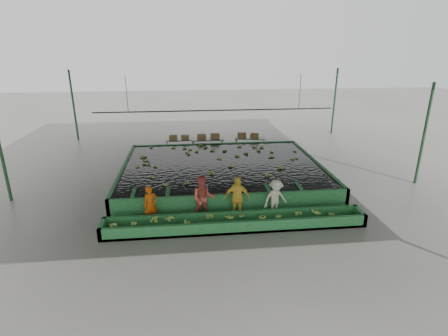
{
  "coord_description": "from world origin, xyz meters",
  "views": [
    {
      "loc": [
        -1.73,
        -15.3,
        6.6
      ],
      "look_at": [
        0.0,
        0.5,
        1.0
      ],
      "focal_mm": 28.0,
      "sensor_mm": 36.0,
      "label": 1
    }
  ],
  "objects": [
    {
      "name": "sorting_trough",
      "position": [
        0.0,
        -3.6,
        0.25
      ],
      "size": [
        10.0,
        1.0,
        0.5
      ],
      "primitive_type": null,
      "color": "#266F36",
      "rests_on": "ground"
    },
    {
      "name": "packing_table_right",
      "position": [
        2.38,
        6.55,
        0.45
      ],
      "size": [
        2.12,
        1.21,
        0.91
      ],
      "primitive_type": null,
      "rotation": [
        0.0,
        0.0,
        -0.22
      ],
      "color": "#59605B",
      "rests_on": "ground"
    },
    {
      "name": "rail_hanger_right",
      "position": [
        5.0,
        5.0,
        4.0
      ],
      "size": [
        0.04,
        0.04,
        2.0
      ],
      "primitive_type": "cylinder",
      "color": "#59605B",
      "rests_on": "shed_roof"
    },
    {
      "name": "packing_table_left",
      "position": [
        -2.18,
        6.83,
        0.43
      ],
      "size": [
        1.9,
        0.84,
        0.85
      ],
      "primitive_type": null,
      "rotation": [
        0.0,
        0.0,
        0.05
      ],
      "color": "#59605B",
      "rests_on": "ground"
    },
    {
      "name": "packing_table_mid",
      "position": [
        -0.43,
        6.34,
        0.48
      ],
      "size": [
        2.1,
        0.84,
        0.96
      ],
      "primitive_type": null,
      "rotation": [
        0.0,
        0.0,
        0.0
      ],
      "color": "#59605B",
      "rests_on": "ground"
    },
    {
      "name": "worker_b",
      "position": [
        -1.18,
        -2.8,
        0.93
      ],
      "size": [
        0.91,
        0.71,
        1.86
      ],
      "primitive_type": "imported",
      "rotation": [
        0.0,
        0.0,
        -0.0
      ],
      "color": "#B54A3B",
      "rests_on": "ground"
    },
    {
      "name": "floating_bananas",
      "position": [
        0.0,
        2.3,
        0.85
      ],
      "size": [
        8.71,
        5.94,
        0.12
      ],
      "primitive_type": null,
      "color": "#83AA40",
      "rests_on": "tank_water"
    },
    {
      "name": "cableway_rail",
      "position": [
        0.0,
        5.0,
        3.0
      ],
      "size": [
        0.08,
        0.08,
        14.0
      ],
      "primitive_type": "cylinder",
      "color": "#59605B",
      "rests_on": "shed_roof"
    },
    {
      "name": "box_stack_mid",
      "position": [
        -0.37,
        6.33,
        0.96
      ],
      "size": [
        1.44,
        0.52,
        0.3
      ],
      "primitive_type": null,
      "rotation": [
        0.0,
        0.0,
        0.09
      ],
      "color": "brown",
      "rests_on": "packing_table_mid"
    },
    {
      "name": "shed_roof",
      "position": [
        0.0,
        0.0,
        5.0
      ],
      "size": [
        20.0,
        22.0,
        0.04
      ],
      "primitive_type": "cube",
      "color": "slate",
      "rests_on": "shed_posts"
    },
    {
      "name": "ground",
      "position": [
        0.0,
        0.0,
        0.0
      ],
      "size": [
        80.0,
        80.0,
        0.0
      ],
      "primitive_type": "plane",
      "color": "slate",
      "rests_on": "ground"
    },
    {
      "name": "worker_d",
      "position": [
        1.72,
        -2.8,
        0.79
      ],
      "size": [
        1.14,
        0.85,
        1.58
      ],
      "primitive_type": "imported",
      "rotation": [
        0.0,
        0.0,
        0.28
      ],
      "color": "beige",
      "rests_on": "ground"
    },
    {
      "name": "rail_hanger_left",
      "position": [
        -5.0,
        5.0,
        4.0
      ],
      "size": [
        0.04,
        0.04,
        2.0
      ],
      "primitive_type": "cylinder",
      "color": "#59605B",
      "rests_on": "shed_roof"
    },
    {
      "name": "box_stack_left",
      "position": [
        -2.23,
        6.78,
        0.85
      ],
      "size": [
        1.28,
        0.48,
        0.27
      ],
      "primitive_type": null,
      "rotation": [
        0.0,
        0.0,
        -0.11
      ],
      "color": "brown",
      "rests_on": "packing_table_left"
    },
    {
      "name": "box_stack_right",
      "position": [
        2.25,
        6.53,
        0.91
      ],
      "size": [
        1.41,
        0.8,
        0.29
      ],
      "primitive_type": null,
      "rotation": [
        0.0,
        0.0,
        -0.34
      ],
      "color": "brown",
      "rests_on": "packing_table_right"
    },
    {
      "name": "trough_bananas",
      "position": [
        0.0,
        -3.6,
        0.4
      ],
      "size": [
        8.87,
        0.59,
        0.12
      ],
      "primitive_type": null,
      "color": "#83AA40",
      "rests_on": "sorting_trough"
    },
    {
      "name": "shed_posts",
      "position": [
        0.0,
        0.0,
        2.5
      ],
      "size": [
        20.0,
        22.0,
        5.0
      ],
      "primitive_type": null,
      "color": "#1F4828",
      "rests_on": "ground"
    },
    {
      "name": "worker_c",
      "position": [
        0.15,
        -2.8,
        0.89
      ],
      "size": [
        1.05,
        0.45,
        1.78
      ],
      "primitive_type": "imported",
      "rotation": [
        0.0,
        0.0,
        -0.02
      ],
      "color": "yellow",
      "rests_on": "ground"
    },
    {
      "name": "worker_a",
      "position": [
        -3.22,
        -2.8,
        0.76
      ],
      "size": [
        0.65,
        0.53,
        1.52
      ],
      "primitive_type": "imported",
      "rotation": [
        0.0,
        0.0,
        0.34
      ],
      "color": "#BB480A",
      "rests_on": "ground"
    },
    {
      "name": "tank_water",
      "position": [
        0.0,
        1.5,
        0.85
      ],
      "size": [
        9.7,
        7.7,
        0.0
      ],
      "primitive_type": "cube",
      "color": "black",
      "rests_on": "flotation_tank"
    },
    {
      "name": "flotation_tank",
      "position": [
        0.0,
        1.5,
        0.45
      ],
      "size": [
        10.0,
        8.0,
        0.9
      ],
      "primitive_type": null,
      "color": "#266F36",
      "rests_on": "ground"
    }
  ]
}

